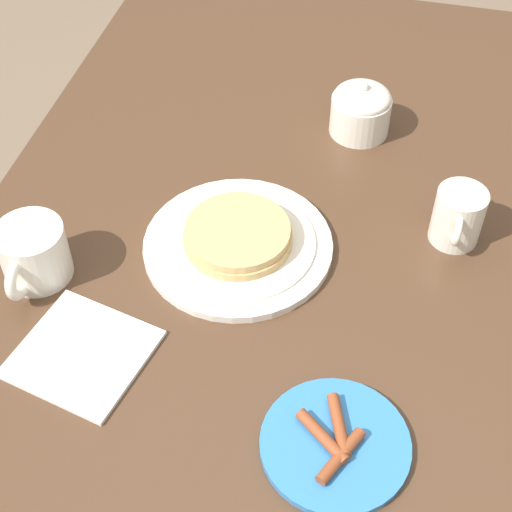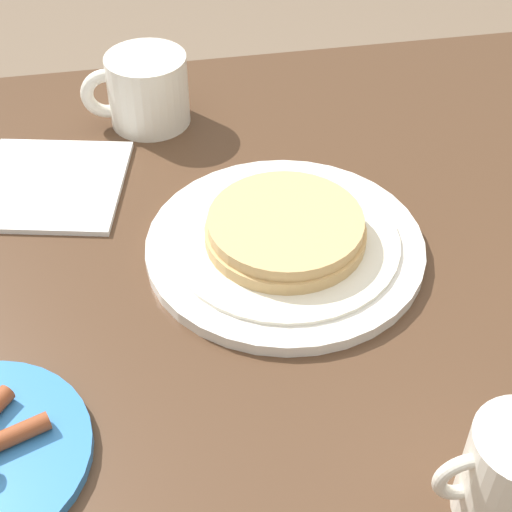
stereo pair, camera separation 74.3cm
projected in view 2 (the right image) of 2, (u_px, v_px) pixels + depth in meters
name	position (u px, v px, depth m)	size (l,w,h in m)	color
dining_table	(260.00, 367.00, 0.79)	(1.52, 0.85, 0.75)	#4C3321
pancake_plate	(285.00, 240.00, 0.73)	(0.26, 0.26, 0.04)	white
coffee_mug	(145.00, 89.00, 0.88)	(0.12, 0.09, 0.08)	silver
napkin	(51.00, 184.00, 0.82)	(0.18, 0.18, 0.01)	white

